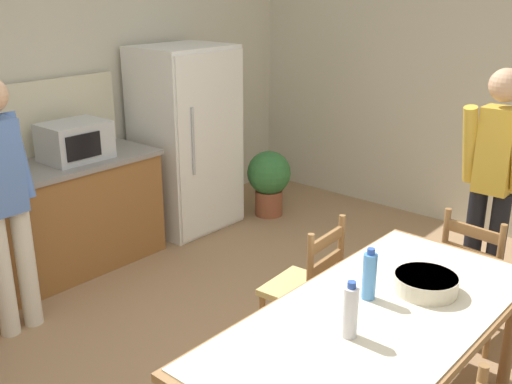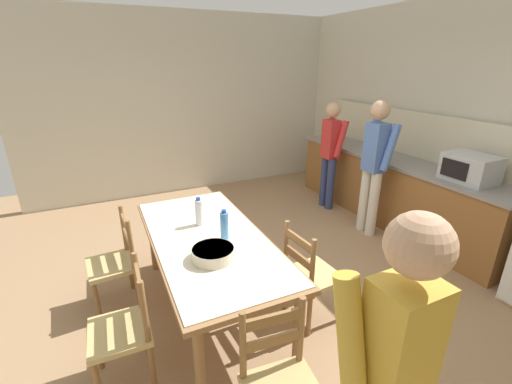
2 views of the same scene
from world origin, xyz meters
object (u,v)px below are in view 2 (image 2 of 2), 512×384
Objects in this scene: dining_table at (209,245)px; chair_side_near_left at (116,263)px; serving_bowl at (213,253)px; bottle_near_centre at (199,212)px; bottle_off_centre at (224,226)px; microwave at (470,168)px; chair_side_far_right at (310,275)px; chair_side_near_right at (125,329)px; person_at_counter at (374,162)px; person_at_sink at (330,151)px.

chair_side_near_left is at bearing -121.61° from dining_table.
bottle_near_centre is at bearing 172.99° from serving_bowl.
microwave is at bearing 86.30° from bottle_off_centre.
serving_bowl is 0.91m from chair_side_far_right.
chair_side_near_right is at bearing 85.41° from chair_side_far_right.
serving_bowl is 0.78m from chair_side_near_right.
chair_side_far_right is at bearing -85.27° from microwave.
chair_side_near_right is (0.44, -0.75, -0.24)m from dining_table.
chair_side_near_right is at bearing -161.56° from person_at_counter.
bottle_near_centre is at bearing -162.36° from bottle_off_centre.
microwave is 0.29× the size of person_at_counter.
microwave is 1.88m from person_at_sink.
bottle_near_centre is 2.41m from person_at_counter.
serving_bowl is at bearing -36.71° from bottle_off_centre.
bottle_near_centre is at bearing 42.35° from chair_side_far_right.
microwave reaches higher than serving_bowl.
bottle_near_centre is 0.84× the size of serving_bowl.
bottle_off_centre is at bearing -144.65° from person_at_sink.
chair_side_near_left is (-0.81, -0.68, -0.37)m from serving_bowl.
chair_side_near_left is (-0.74, -3.65, -0.62)m from microwave.
microwave reaches higher than bottle_off_centre.
person_at_sink is at bearing 122.36° from dining_table.
dining_table is 1.25× the size of person_at_sink.
microwave is at bearing 79.60° from bottle_near_centre.
bottle_near_centre reaches higher than serving_bowl.
chair_side_near_right is at bearing -4.40° from chair_side_near_left.
person_at_sink reaches higher than chair_side_far_right.
bottle_off_centre reaches higher than serving_bowl.
chair_side_near_left is at bearing -101.49° from microwave.
microwave is 1.56× the size of serving_bowl.
dining_table is 1.16× the size of person_at_counter.
chair_side_near_left is 3.35m from person_at_sink.
microwave reaches higher than dining_table.
serving_bowl is 0.20× the size of person_at_sink.
chair_side_near_right is at bearing -148.07° from person_at_sink.
chair_side_near_right is 1.00× the size of chair_side_far_right.
dining_table is at bearing 54.46° from chair_side_near_left.
chair_side_near_left reaches higher than dining_table.
person_at_sink reaches higher than bottle_off_centre.
chair_side_near_left is at bearing -161.36° from person_at_sink.
serving_bowl is at bearing 78.32° from chair_side_far_right.
person_at_counter is (-0.88, -0.52, -0.10)m from microwave.
chair_side_near_left is at bearing -140.16° from serving_bowl.
chair_side_far_right reaches higher than dining_table.
person_at_counter reaches higher than microwave.
dining_table is 6.28× the size of serving_bowl.
bottle_near_centre is 2.71m from person_at_sink.
serving_bowl is at bearing -88.68° from microwave.
chair_side_far_right is 0.57× the size of person_at_sink.
bottle_near_centre reaches higher than chair_side_near_right.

